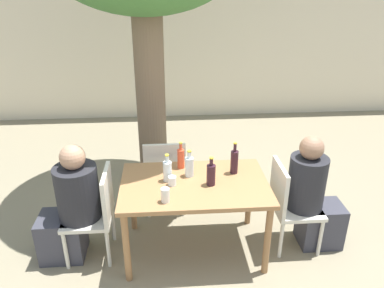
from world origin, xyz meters
TOP-DOWN VIEW (x-y plane):
  - ground_plane at (0.00, 0.00)m, footprint 30.00×30.00m
  - cafe_building_wall at (0.00, 3.82)m, footprint 10.00×0.08m
  - dining_table_front at (0.00, 0.00)m, footprint 1.34×0.86m
  - patio_chair_0 at (-0.90, 0.00)m, footprint 0.44×0.44m
  - patio_chair_1 at (0.90, 0.00)m, footprint 0.44×0.44m
  - patio_chair_2 at (-0.27, 0.66)m, footprint 0.44×0.44m
  - person_seated_0 at (-1.13, -0.00)m, footprint 0.59×0.38m
  - person_seated_1 at (1.14, -0.00)m, footprint 0.57×0.35m
  - wine_bottle_0 at (0.39, 0.16)m, footprint 0.07×0.07m
  - soda_bottle_1 at (-0.11, 0.30)m, footprint 0.07×0.07m
  - water_bottle_2 at (-0.04, 0.14)m, footprint 0.08×0.08m
  - water_bottle_3 at (-0.24, 0.06)m, footprint 0.08×0.08m
  - wine_bottle_4 at (0.14, -0.04)m, footprint 0.08×0.08m
  - drinking_glass_0 at (-0.27, -0.29)m, footprint 0.07×0.07m
  - drinking_glass_1 at (-0.20, -0.02)m, footprint 0.07×0.07m

SIDE VIEW (x-z plane):
  - ground_plane at x=0.00m, z-range 0.00..0.00m
  - patio_chair_0 at x=-0.90m, z-range 0.05..0.94m
  - patio_chair_1 at x=0.90m, z-range 0.05..0.94m
  - patio_chair_2 at x=-0.27m, z-range 0.05..0.94m
  - person_seated_0 at x=-1.13m, z-range -0.06..1.10m
  - person_seated_1 at x=1.14m, z-range -0.06..1.11m
  - dining_table_front at x=0.00m, z-range 0.29..1.03m
  - drinking_glass_1 at x=-0.20m, z-range 0.75..0.83m
  - drinking_glass_0 at x=-0.27m, z-range 0.75..0.87m
  - water_bottle_2 at x=-0.04m, z-range 0.72..0.98m
  - water_bottle_3 at x=-0.24m, z-range 0.72..0.98m
  - soda_bottle_1 at x=-0.11m, z-range 0.72..0.99m
  - wine_bottle_4 at x=0.14m, z-range 0.72..0.99m
  - wine_bottle_0 at x=0.39m, z-range 0.71..1.03m
  - cafe_building_wall at x=0.00m, z-range 0.00..2.80m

